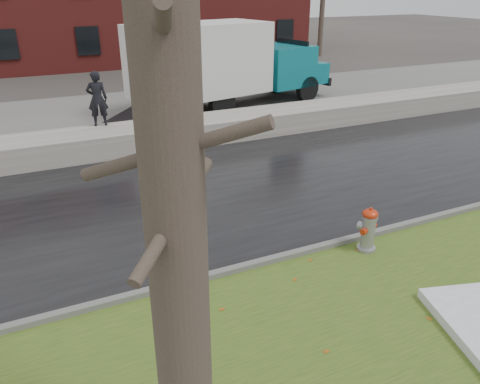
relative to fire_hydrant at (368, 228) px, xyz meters
name	(u,v)px	position (x,y,z in m)	size (l,w,h in m)	color
ground	(322,286)	(-1.43, -0.61, -0.53)	(120.00, 120.00, 0.00)	#47423D
verge	(369,328)	(-1.43, -1.86, -0.51)	(60.00, 4.50, 0.04)	#324B19
road	(222,191)	(-1.43, 3.89, -0.52)	(60.00, 7.00, 0.03)	black
parking_lot	(140,114)	(-1.43, 12.39, -0.52)	(60.00, 9.00, 0.03)	slate
curb	(293,255)	(-1.43, 0.39, -0.46)	(60.00, 0.15, 0.14)	slate
snowbank	(172,133)	(-1.43, 8.09, -0.16)	(60.00, 1.60, 0.75)	#A8A39A
bg_tree_right	(322,7)	(14.57, 23.39, 2.80)	(1.40, 1.62, 6.50)	brown
fire_hydrant	(368,228)	(0.00, 0.00, 0.00)	(0.46, 0.43, 0.92)	gray
tree	(175,223)	(-4.72, -3.05, 2.62)	(1.23, 1.34, 6.17)	brown
box_truck	(223,64)	(1.99, 11.77, 1.32)	(10.58, 4.19, 3.49)	black
worker	(97,99)	(-3.56, 8.69, 1.07)	(0.62, 0.41, 1.70)	black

